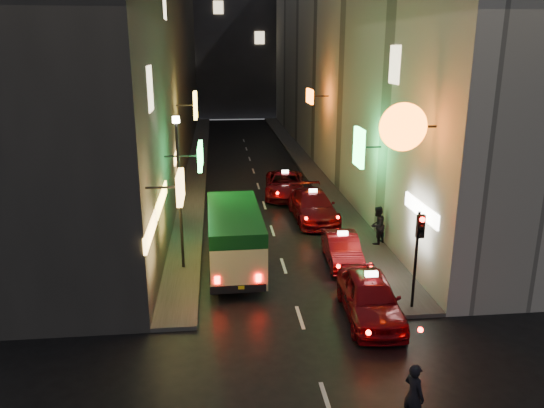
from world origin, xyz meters
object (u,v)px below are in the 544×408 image
object	(u,v)px
taxi_near	(370,294)
lamp_post	(179,184)
minibus	(234,233)
pedestrian_crossing	(414,391)
traffic_light	(419,240)

from	to	relation	value
taxi_near	lamp_post	world-z (taller)	lamp_post
minibus	lamp_post	bearing A→B (deg)	176.13
pedestrian_crossing	lamp_post	bearing A→B (deg)	6.95
traffic_light	lamp_post	xyz separation A→B (m)	(-8.20, 4.53, 1.04)
taxi_near	traffic_light	world-z (taller)	traffic_light
taxi_near	pedestrian_crossing	xyz separation A→B (m)	(-0.46, -5.36, 0.06)
traffic_light	lamp_post	bearing A→B (deg)	151.09
minibus	taxi_near	xyz separation A→B (m)	(4.43, -4.58, -0.74)
minibus	traffic_light	distance (m)	7.55
taxi_near	traffic_light	distance (m)	2.44
taxi_near	minibus	bearing A→B (deg)	134.05
pedestrian_crossing	taxi_near	bearing A→B (deg)	-29.16
minibus	taxi_near	size ratio (longest dim) A/B	1.06
pedestrian_crossing	traffic_light	distance (m)	6.18
minibus	taxi_near	world-z (taller)	minibus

